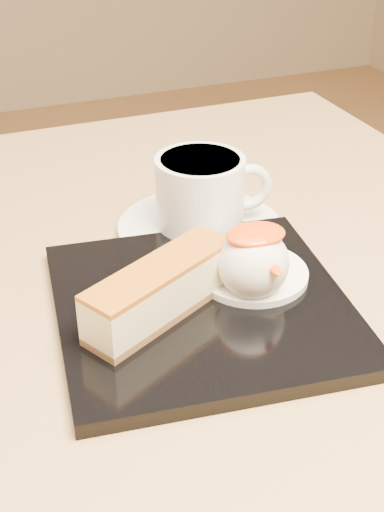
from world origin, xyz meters
name	(u,v)px	position (x,y,z in m)	size (l,w,h in m)	color
table	(131,450)	(0.00, 0.00, 0.56)	(0.80, 0.80, 0.72)	black
dessert_plate	(202,306)	(0.06, -0.03, 0.73)	(0.22, 0.22, 0.01)	black
cheesecake	(160,290)	(0.02, -0.03, 0.75)	(0.13, 0.09, 0.04)	brown
cream_smear	(252,273)	(0.11, -0.01, 0.73)	(0.09, 0.09, 0.01)	white
ice_cream_scoop	(253,263)	(0.10, -0.03, 0.76)	(0.06, 0.06, 0.06)	white
mango_sauce	(256,234)	(0.10, -0.03, 0.78)	(0.05, 0.04, 0.01)	#F64A07
mint_sprig	(206,261)	(0.08, 0.01, 0.74)	(0.04, 0.03, 0.00)	#338B2D
saucer	(200,229)	(0.10, 0.09, 0.72)	(0.15, 0.15, 0.01)	white
coffee_cup	(202,191)	(0.10, 0.09, 0.76)	(0.11, 0.08, 0.06)	white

